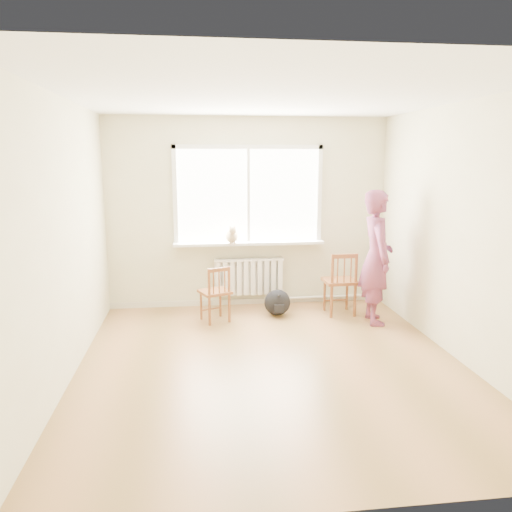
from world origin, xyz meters
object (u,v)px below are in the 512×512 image
object	(u,v)px
chair_left	(216,294)
chair_right	(341,283)
cat	(232,236)
backpack	(277,302)
person	(376,257)

from	to	relation	value
chair_left	chair_right	world-z (taller)	chair_right
cat	backpack	bearing A→B (deg)	-35.50
chair_left	cat	xyz separation A→B (m)	(0.26, 0.58, 0.68)
person	chair_left	bearing A→B (deg)	87.31
cat	backpack	xyz separation A→B (m)	(0.59, -0.40, -0.88)
chair_left	person	world-z (taller)	person
person	backpack	bearing A→B (deg)	74.76
chair_left	cat	size ratio (longest dim) A/B	1.87
chair_right	person	xyz separation A→B (m)	(0.35, -0.36, 0.43)
backpack	chair_right	bearing A→B (deg)	-5.11
chair_left	person	size ratio (longest dim) A/B	0.43
chair_left	chair_right	xyz separation A→B (m)	(1.71, 0.10, 0.06)
chair_right	person	distance (m)	0.66
cat	chair_right	bearing A→B (deg)	-19.32
chair_left	cat	distance (m)	0.93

